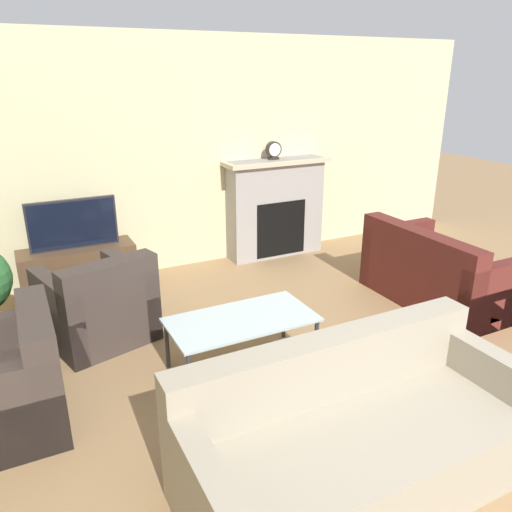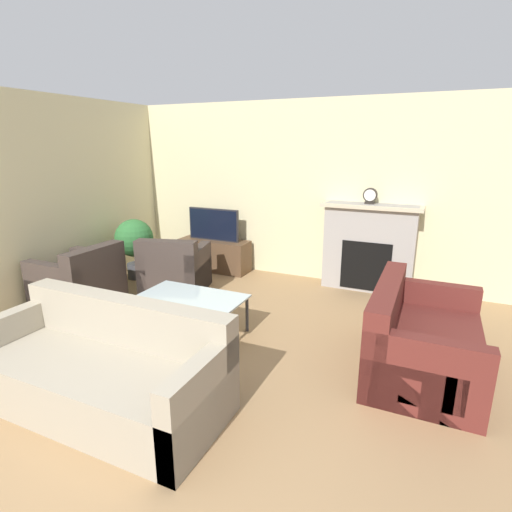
# 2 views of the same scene
# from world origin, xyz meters

# --- Properties ---
(ground_plane) EXTENTS (20.00, 20.00, 0.00)m
(ground_plane) POSITION_xyz_m (0.00, 0.00, 0.00)
(ground_plane) COLOR #9E7A51
(wall_back) EXTENTS (8.38, 0.06, 2.70)m
(wall_back) POSITION_xyz_m (0.00, 4.65, 1.35)
(wall_back) COLOR beige
(wall_back) RESTS_ON ground_plane
(wall_left) EXTENTS (0.06, 7.62, 2.70)m
(wall_left) POSITION_xyz_m (-2.72, 2.31, 1.35)
(wall_left) COLOR beige
(wall_left) RESTS_ON ground_plane
(fireplace) EXTENTS (1.37, 0.39, 1.25)m
(fireplace) POSITION_xyz_m (1.21, 4.45, 0.65)
(fireplace) COLOR #9E9993
(fireplace) RESTS_ON ground_plane
(tv_stand) EXTENTS (1.19, 0.41, 0.52)m
(tv_stand) POSITION_xyz_m (-1.28, 4.33, 0.26)
(tv_stand) COLOR brown
(tv_stand) RESTS_ON ground_plane
(tv) EXTENTS (0.90, 0.06, 0.53)m
(tv) POSITION_xyz_m (-1.28, 4.33, 0.78)
(tv) COLOR #232328
(tv) RESTS_ON tv_stand
(couch_sectional) EXTENTS (2.07, 0.88, 0.82)m
(couch_sectional) POSITION_xyz_m (-0.27, 0.82, 0.29)
(couch_sectional) COLOR #9E937F
(couch_sectional) RESTS_ON ground_plane
(couch_loveseat) EXTENTS (0.94, 1.51, 0.82)m
(couch_loveseat) POSITION_xyz_m (2.03, 2.42, 0.29)
(couch_loveseat) COLOR #5B231E
(couch_loveseat) RESTS_ON ground_plane
(armchair_by_window) EXTENTS (0.89, 0.88, 0.82)m
(armchair_by_window) POSITION_xyz_m (-2.10, 2.27, 0.30)
(armchair_by_window) COLOR #3D332D
(armchair_by_window) RESTS_ON ground_plane
(armchair_accent) EXTENTS (1.02, 1.03, 0.82)m
(armchair_accent) POSITION_xyz_m (-1.27, 3.20, 0.30)
(armchair_accent) COLOR #3D332D
(armchair_accent) RESTS_ON ground_plane
(coffee_table) EXTENTS (1.17, 0.61, 0.44)m
(coffee_table) POSITION_xyz_m (-0.33, 2.22, 0.40)
(coffee_table) COLOR #333338
(coffee_table) RESTS_ON ground_plane
(potted_plant) EXTENTS (0.59, 0.59, 0.94)m
(potted_plant) POSITION_xyz_m (-2.19, 3.45, 0.60)
(potted_plant) COLOR #47474C
(potted_plant) RESTS_ON ground_plane
(mantel_clock) EXTENTS (0.19, 0.07, 0.22)m
(mantel_clock) POSITION_xyz_m (1.18, 4.46, 1.37)
(mantel_clock) COLOR #28231E
(mantel_clock) RESTS_ON fireplace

